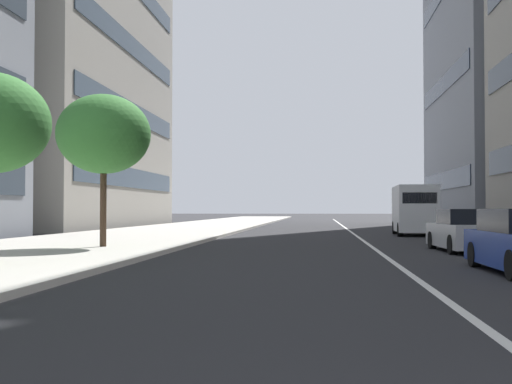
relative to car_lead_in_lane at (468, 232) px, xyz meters
The scene contains 5 objects.
sidewalk_right_plaza 17.01m from the car_lead_in_lane, 56.11° to the left, with size 160.00×8.70×0.15m, color #B2ADA3.
lane_centre_stripe 14.80m from the car_lead_in_lane, 11.66° to the left, with size 110.00×0.16×0.01m, color silver.
car_lead_in_lane is the anchor object (origin of this frame).
delivery_van_ahead 13.52m from the car_lead_in_lane, ahead, with size 5.20×2.26×2.67m.
street_tree_near_plaza_corner 12.75m from the car_lead_in_lane, 94.10° to the left, with size 3.19×3.19×5.19m.
Camera 1 is at (-1.71, 1.96, 1.42)m, focal length 45.33 mm.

